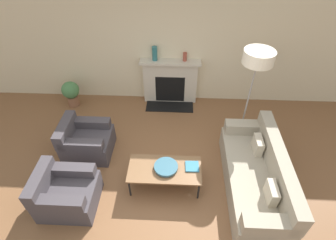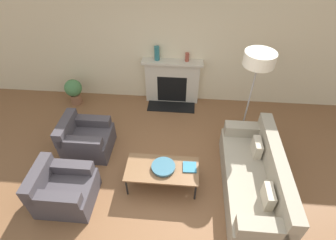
% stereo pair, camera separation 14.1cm
% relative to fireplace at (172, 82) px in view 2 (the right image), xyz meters
% --- Properties ---
extents(ground_plane, '(18.00, 18.00, 0.00)m').
position_rel_fireplace_xyz_m(ground_plane, '(-0.02, -2.62, -0.52)').
color(ground_plane, brown).
extents(wall_back, '(18.00, 0.06, 2.90)m').
position_rel_fireplace_xyz_m(wall_back, '(-0.02, 0.15, 0.93)').
color(wall_back, beige).
rests_on(wall_back, ground_plane).
extents(fireplace, '(1.33, 0.59, 1.06)m').
position_rel_fireplace_xyz_m(fireplace, '(0.00, 0.00, 0.00)').
color(fireplace, beige).
rests_on(fireplace, ground_plane).
extents(couch, '(0.83, 2.10, 0.85)m').
position_rel_fireplace_xyz_m(couch, '(1.52, -2.41, -0.20)').
color(couch, '#9E937F').
rests_on(couch, ground_plane).
extents(armchair_near, '(0.87, 0.76, 0.71)m').
position_rel_fireplace_xyz_m(armchair_near, '(-1.52, -2.85, -0.23)').
color(armchair_near, '#423D42').
rests_on(armchair_near, ground_plane).
extents(armchair_far, '(0.87, 0.76, 0.71)m').
position_rel_fireplace_xyz_m(armchair_far, '(-1.52, -1.73, -0.23)').
color(armchair_far, '#423D42').
rests_on(armchair_far, ground_plane).
extents(coffee_table, '(1.19, 0.58, 0.41)m').
position_rel_fireplace_xyz_m(coffee_table, '(0.01, -2.41, -0.13)').
color(coffee_table, brown).
rests_on(coffee_table, ground_plane).
extents(bowl, '(0.39, 0.39, 0.06)m').
position_rel_fireplace_xyz_m(bowl, '(0.03, -2.40, -0.07)').
color(bowl, '#38667A').
rests_on(bowl, coffee_table).
extents(book, '(0.23, 0.23, 0.02)m').
position_rel_fireplace_xyz_m(book, '(0.46, -2.35, -0.09)').
color(book, teal).
rests_on(book, coffee_table).
extents(floor_lamp, '(0.52, 0.52, 1.89)m').
position_rel_fireplace_xyz_m(floor_lamp, '(1.48, -1.13, 1.17)').
color(floor_lamp, gray).
rests_on(floor_lamp, ground_plane).
extents(mantel_vase_left, '(0.11, 0.11, 0.31)m').
position_rel_fireplace_xyz_m(mantel_vase_left, '(-0.33, 0.02, 0.70)').
color(mantel_vase_left, '#28666B').
rests_on(mantel_vase_left, fireplace).
extents(mantel_vase_center_left, '(0.08, 0.08, 0.19)m').
position_rel_fireplace_xyz_m(mantel_vase_center_left, '(0.31, 0.02, 0.64)').
color(mantel_vase_center_left, brown).
rests_on(mantel_vase_center_left, fireplace).
extents(potted_plant, '(0.39, 0.39, 0.61)m').
position_rel_fireplace_xyz_m(potted_plant, '(-2.26, -0.29, -0.16)').
color(potted_plant, brown).
rests_on(potted_plant, ground_plane).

